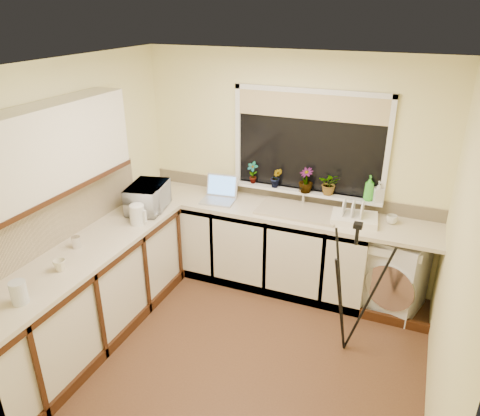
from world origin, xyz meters
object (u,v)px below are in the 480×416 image
Objects in this scene: dish_rack at (354,219)px; soap_bottle_green at (369,188)px; cup_back at (392,220)px; kettle at (137,215)px; soap_bottle_clear at (378,191)px; glass_jug at (19,292)px; microwave at (148,197)px; laptop at (220,194)px; plant_c at (306,180)px; plant_a at (253,173)px; steel_jar at (76,242)px; cup_left at (60,265)px; washing_machine at (393,271)px; plant_d at (330,184)px; tripod at (351,290)px; plant_b at (276,178)px.

soap_bottle_green reaches higher than dish_rack.
soap_bottle_green reaches higher than cup_back.
soap_bottle_clear reaches higher than kettle.
glass_jug is 0.34× the size of microwave.
laptop is 0.97m from kettle.
plant_c is 0.64m from soap_bottle_green.
plant_a is at bearing 174.40° from cup_back.
steel_jar reaches higher than cup_back.
cup_left is (-0.04, 0.45, -0.04)m from glass_jug.
glass_jug is at bearing -84.38° from cup_left.
soap_bottle_green reaches higher than kettle.
kettle is (-0.48, -0.85, 0.03)m from laptop.
microwave is at bearing 104.86° from kettle.
soap_bottle_green is at bearing 43.94° from cup_left.
soap_bottle_green is (2.01, 1.07, 0.18)m from kettle.
dish_rack is 1.67× the size of plant_c.
washing_machine is 2.59m from kettle.
cup_back reaches higher than dish_rack.
laptop is at bearing -168.50° from plant_d.
soap_bottle_clear is (0.05, 1.01, 0.53)m from tripod.
steel_jar is 2.88m from soap_bottle_clear.
tripod reaches higher than laptop.
laptop reaches higher than glass_jug.
laptop is 1.17m from plant_d.
plant_d is (1.62, 1.08, 0.17)m from kettle.
microwave is 1.87m from plant_d.
plant_c is 1.25× the size of soap_bottle_clear.
kettle is 0.43× the size of dish_rack.
soap_bottle_clear is 0.31m from cup_back.
washing_machine is 0.91m from tripod.
plant_c is (1.37, 1.04, 0.19)m from kettle.
soap_bottle_green is (1.53, 0.23, 0.21)m from laptop.
washing_machine is 3.03m from steel_jar.
microwave is 2.26× the size of plant_b.
washing_machine is 3.37× the size of plant_a.
microwave is (-2.44, -0.57, 0.63)m from washing_machine.
tripod is 7.39× the size of glass_jug.
plant_c reaches higher than plant_b.
kettle is at bearing -142.78° from plant_c.
cup_left is (-2.44, -1.85, 0.54)m from washing_machine.
steel_jar reaches higher than cup_left.
microwave is at bearing -147.20° from plant_b.
laptop is at bearing 60.21° from kettle.
soap_bottle_clear reaches higher than laptop.
tripod is 1.15m from soap_bottle_green.
plant_a reaches higher than steel_jar.
tripod is at bearing -32.70° from laptop.
steel_jar is at bearing -143.18° from soap_bottle_green.
plant_b is 0.96m from soap_bottle_green.
microwave is 1.28m from cup_left.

